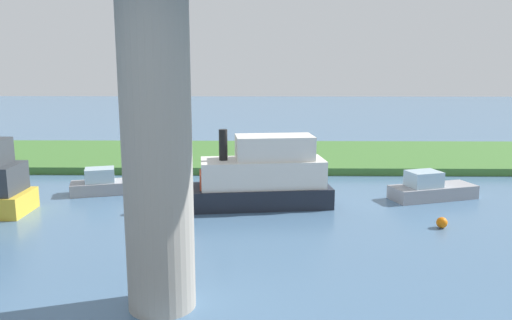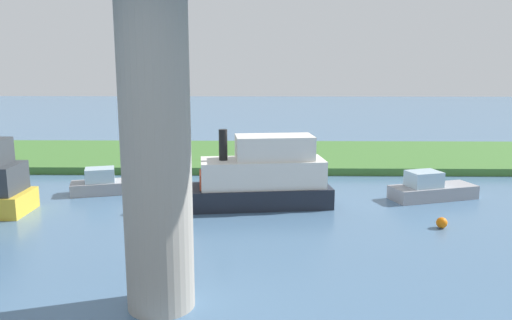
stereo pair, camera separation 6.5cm
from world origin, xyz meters
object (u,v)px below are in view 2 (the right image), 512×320
(person_on_bank, at_px, (183,149))
(motorboat_red, at_px, (259,178))
(houseboat_blue, at_px, (109,184))
(marker_buoy, at_px, (442,223))
(pontoon_yellow, at_px, (431,189))
(mooring_post, at_px, (314,158))
(bridge_pylon, at_px, (156,149))

(person_on_bank, xyz_separation_m, motorboat_red, (-5.62, 10.46, 0.30))
(houseboat_blue, bearing_deg, person_on_bank, -111.07)
(motorboat_red, relative_size, marker_buoy, 16.38)
(houseboat_blue, bearing_deg, marker_buoy, 160.29)
(person_on_bank, distance_m, pontoon_yellow, 17.49)
(pontoon_yellow, bearing_deg, houseboat_blue, -3.15)
(mooring_post, distance_m, motorboat_red, 9.43)
(motorboat_red, relative_size, houseboat_blue, 1.75)
(mooring_post, relative_size, marker_buoy, 1.84)
(person_on_bank, bearing_deg, marker_buoy, 134.75)
(bridge_pylon, bearing_deg, houseboat_blue, -67.28)
(person_on_bank, distance_m, motorboat_red, 11.88)
(houseboat_blue, distance_m, marker_buoy, 18.06)
(pontoon_yellow, height_order, marker_buoy, pontoon_yellow)
(pontoon_yellow, bearing_deg, mooring_post, -51.27)
(marker_buoy, bearing_deg, houseboat_blue, -19.71)
(person_on_bank, height_order, pontoon_yellow, person_on_bank)
(bridge_pylon, relative_size, pontoon_yellow, 1.95)
(mooring_post, relative_size, motorboat_red, 0.11)
(person_on_bank, bearing_deg, houseboat_blue, 68.93)
(bridge_pylon, bearing_deg, motorboat_red, -104.24)
(pontoon_yellow, distance_m, marker_buoy, 5.22)
(person_on_bank, height_order, motorboat_red, motorboat_red)
(person_on_bank, xyz_separation_m, houseboat_blue, (3.07, 7.97, -0.67))
(pontoon_yellow, bearing_deg, marker_buoy, 78.08)
(mooring_post, distance_m, houseboat_blue, 13.79)
(bridge_pylon, relative_size, mooring_post, 10.69)
(person_on_bank, height_order, houseboat_blue, person_on_bank)
(motorboat_red, height_order, pontoon_yellow, motorboat_red)
(houseboat_blue, bearing_deg, pontoon_yellow, 176.85)
(houseboat_blue, bearing_deg, motorboat_red, 163.97)
(motorboat_red, distance_m, pontoon_yellow, 9.55)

